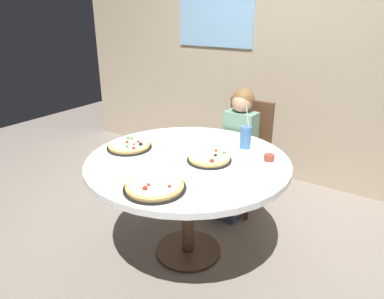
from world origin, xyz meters
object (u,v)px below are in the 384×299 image
Objects in this scene: soda_cup at (246,137)px; pizza_veggie at (209,159)px; pizza_cheese at (130,146)px; pizza_pepperoni at (155,187)px; dining_table at (188,170)px; sauce_bowl at (269,158)px; chair_wooden at (245,148)px; plate_small at (194,138)px; diner_child at (235,160)px.

pizza_veggie is at bearing -104.83° from soda_cup.
pizza_pepperoni is at bearing -34.86° from pizza_cheese.
sauce_bowl reaches higher than dining_table.
pizza_cheese reaches higher than dining_table.
chair_wooden is at bearing 93.81° from pizza_pepperoni.
pizza_cheese is at bearing -145.54° from soda_cup.
soda_cup is (0.68, 0.47, 0.06)m from pizza_cheese.
pizza_cheese is (-0.59, -0.13, -0.00)m from pizza_veggie.
dining_table is 19.36× the size of sauce_bowl.
pizza_pepperoni is (0.09, -1.35, 0.24)m from chair_wooden.
chair_wooden is 13.57× the size of sauce_bowl.
pizza_veggie is at bearing -80.87° from chair_wooden.
soda_cup is at bearing 4.70° from plate_small.
pizza_pepperoni is at bearing -95.15° from pizza_veggie.
pizza_veggie reaches higher than dining_table.
sauce_bowl is 0.39× the size of plate_small.
diner_child reaches higher than chair_wooden.
pizza_veggie is at bearing -78.15° from diner_child.
diner_child reaches higher than pizza_pepperoni.
sauce_bowl is at bearing 63.24° from pizza_pepperoni.
soda_cup is at bearing 75.17° from pizza_veggie.
pizza_pepperoni is at bearing -71.27° from plate_small.
diner_child reaches higher than pizza_cheese.
diner_child is (-0.00, 0.71, -0.18)m from dining_table.
pizza_veggie is 0.39m from sauce_bowl.
plate_small is (-0.41, -0.03, -0.08)m from soda_cup.
plate_small is (0.27, 0.43, -0.01)m from pizza_cheese.
soda_cup is at bearing 59.92° from dining_table.
diner_child is 1.20m from pizza_pepperoni.
pizza_veggie is 4.23× the size of sauce_bowl.
pizza_cheese is 0.91× the size of pizza_pepperoni.
diner_child reaches higher than sauce_bowl.
pizza_cheese is (-0.46, -0.97, 0.24)m from chair_wooden.
pizza_veggie is 0.36m from soda_cup.
pizza_cheese is 0.98m from sauce_bowl.
pizza_cheese is 0.67m from pizza_pepperoni.
diner_child is 0.73m from pizza_veggie.
pizza_cheese is at bearing -159.05° from sauce_bowl.
pizza_veggie is at bearing 11.96° from pizza_cheese.
pizza_veggie is 0.61m from pizza_cheese.
pizza_pepperoni reaches higher than plate_small.
soda_cup is (0.23, -0.32, 0.35)m from diner_child.
pizza_veggie reaches higher than plate_small.
chair_wooden reaches higher than pizza_cheese.
pizza_pepperoni is (-0.05, -0.51, -0.00)m from pizza_veggie.
dining_table is 7.53× the size of plate_small.
diner_child is at bearing 62.45° from plate_small.
diner_child is 3.65× the size of pizza_veggie.
diner_child reaches higher than dining_table.
dining_table is at bearing -159.77° from pizza_veggie.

